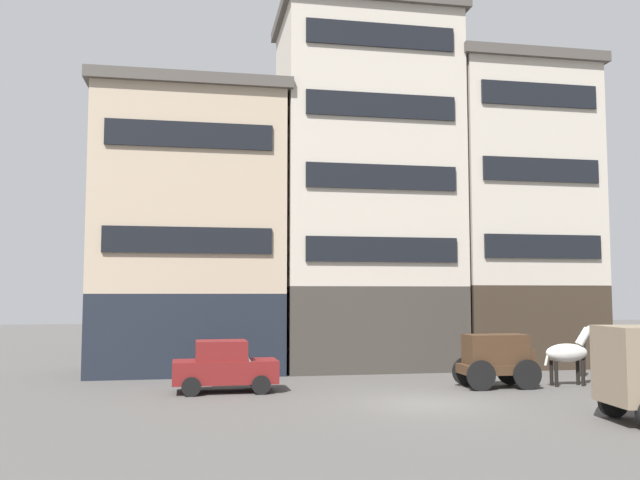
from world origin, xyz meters
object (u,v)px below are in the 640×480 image
Objects in this scene: fire_hydrant_curbside at (600,365)px; cargo_wagon at (497,357)px; draft_horse at (569,352)px; sedan_dark at (224,366)px; pedestrian_officer at (581,353)px.

cargo_wagon is at bearing -154.06° from fire_hydrant_curbside.
draft_horse is at bearing -0.01° from cargo_wagon.
sedan_dark is 15.26m from pedestrian_officer.
pedestrian_officer is at bearing 27.04° from cargo_wagon.
sedan_dark is at bearing 176.73° from draft_horse.
cargo_wagon is 1.62× the size of pedestrian_officer.
pedestrian_officer is at bearing -159.20° from fire_hydrant_curbside.
draft_horse is 0.63× the size of sedan_dark.
pedestrian_officer is 2.16× the size of fire_hydrant_curbside.
sedan_dark is 16.45m from fire_hydrant_curbside.
sedan_dark is 2.07× the size of pedestrian_officer.
sedan_dark is 4.49× the size of fire_hydrant_curbside.
cargo_wagon is 1.24× the size of draft_horse.
sedan_dark is at bearing -172.10° from fire_hydrant_curbside.
draft_horse is (2.95, -0.00, 0.12)m from cargo_wagon.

